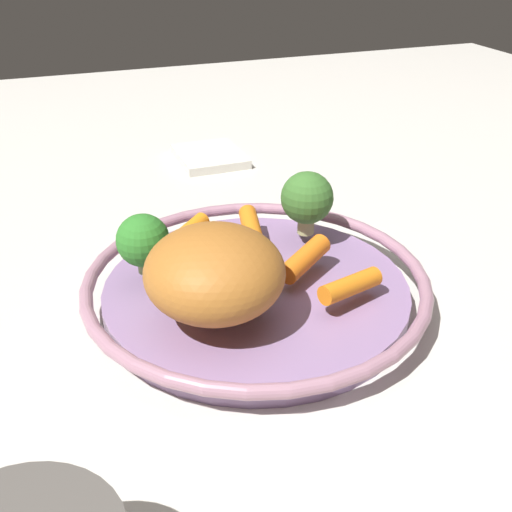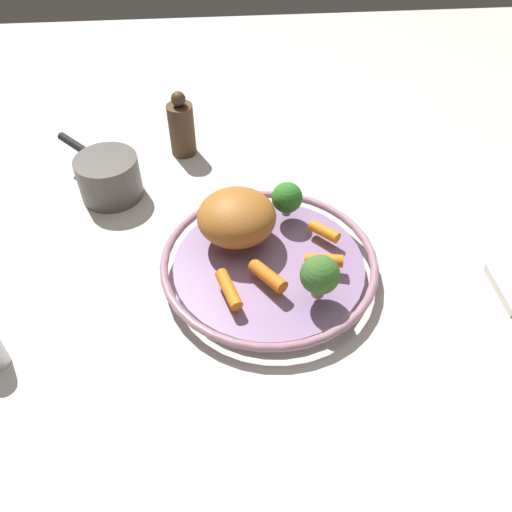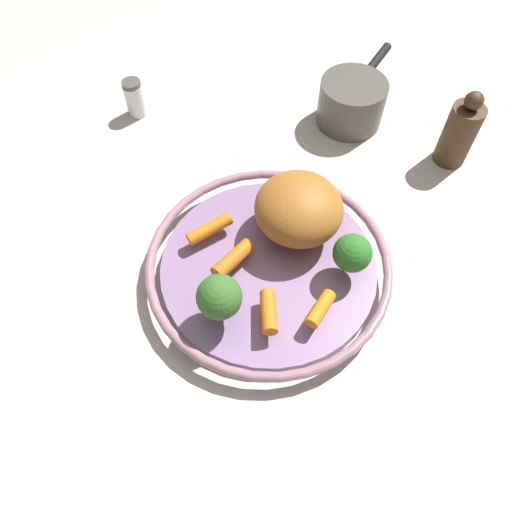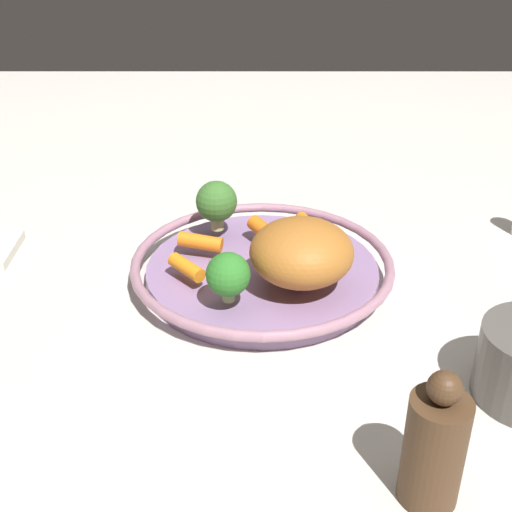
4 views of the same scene
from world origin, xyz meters
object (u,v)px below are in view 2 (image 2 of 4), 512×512
(pepper_mill, at_px, (182,127))
(saucepan, at_px, (109,177))
(baby_carrot_near_rim, at_px, (268,276))
(broccoli_floret_large, at_px, (320,275))
(baby_carrot_center, at_px, (229,289))
(baby_carrot_left, at_px, (324,231))
(baby_carrot_back, at_px, (324,260))
(broccoli_floret_mid, at_px, (287,198))
(roast_chicken_piece, at_px, (237,217))
(serving_bowl, at_px, (269,265))

(pepper_mill, height_order, saucepan, pepper_mill)
(pepper_mill, bearing_deg, saucepan, 133.95)
(baby_carrot_near_rim, distance_m, saucepan, 0.39)
(broccoli_floret_large, bearing_deg, baby_carrot_center, 84.34)
(saucepan, bearing_deg, baby_carrot_left, -116.80)
(baby_carrot_center, relative_size, baby_carrot_left, 1.27)
(baby_carrot_back, distance_m, baby_carrot_left, 0.07)
(broccoli_floret_mid, bearing_deg, baby_carrot_center, 148.00)
(roast_chicken_piece, bearing_deg, baby_carrot_center, 171.07)
(baby_carrot_near_rim, relative_size, broccoli_floret_mid, 1.10)
(serving_bowl, distance_m, baby_carrot_left, 0.11)
(broccoli_floret_large, relative_size, saucepan, 0.43)
(broccoli_floret_mid, distance_m, pepper_mill, 0.32)
(baby_carrot_center, bearing_deg, broccoli_floret_large, -95.66)
(serving_bowl, relative_size, roast_chicken_piece, 2.72)
(serving_bowl, bearing_deg, roast_chicken_piece, 40.00)
(baby_carrot_center, height_order, baby_carrot_back, baby_carrot_back)
(roast_chicken_piece, distance_m, baby_carrot_center, 0.13)
(broccoli_floret_mid, bearing_deg, serving_bowl, 158.45)
(broccoli_floret_large, distance_m, saucepan, 0.47)
(baby_carrot_left, distance_m, saucepan, 0.42)
(serving_bowl, distance_m, broccoli_floret_large, 0.12)
(serving_bowl, height_order, roast_chicken_piece, roast_chicken_piece)
(saucepan, bearing_deg, roast_chicken_piece, -127.15)
(serving_bowl, distance_m, baby_carrot_back, 0.09)
(baby_carrot_near_rim, distance_m, baby_carrot_left, 0.14)
(serving_bowl, relative_size, baby_carrot_back, 5.87)
(roast_chicken_piece, height_order, broccoli_floret_mid, roast_chicken_piece)
(baby_carrot_back, relative_size, broccoli_floret_mid, 0.96)
(serving_bowl, bearing_deg, broccoli_floret_large, -142.43)
(baby_carrot_center, xyz_separation_m, baby_carrot_left, (0.11, -0.17, -0.00))
(baby_carrot_center, relative_size, broccoli_floret_large, 0.95)
(baby_carrot_near_rim, relative_size, broccoli_floret_large, 0.95)
(baby_carrot_left, relative_size, saucepan, 0.32)
(baby_carrot_left, xyz_separation_m, pepper_mill, (0.32, 0.24, 0.01))
(saucepan, bearing_deg, serving_bowl, -129.75)
(baby_carrot_left, bearing_deg, broccoli_floret_large, 165.57)
(broccoli_floret_large, bearing_deg, baby_carrot_left, -14.43)
(serving_bowl, relative_size, pepper_mill, 2.54)
(baby_carrot_near_rim, distance_m, pepper_mill, 0.44)
(pepper_mill, bearing_deg, baby_carrot_near_rim, -161.85)
(baby_carrot_back, bearing_deg, pepper_mill, 30.27)
(baby_carrot_left, bearing_deg, saucepan, 63.20)
(baby_carrot_left, height_order, broccoli_floret_mid, broccoli_floret_mid)
(baby_carrot_center, relative_size, baby_carrot_near_rim, 1.00)
(baby_carrot_near_rim, distance_m, broccoli_floret_mid, 0.16)
(baby_carrot_center, distance_m, saucepan, 0.37)
(baby_carrot_near_rim, xyz_separation_m, broccoli_floret_large, (-0.03, -0.07, 0.03))
(baby_carrot_center, height_order, broccoli_floret_large, broccoli_floret_large)
(baby_carrot_center, bearing_deg, pepper_mill, 9.86)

